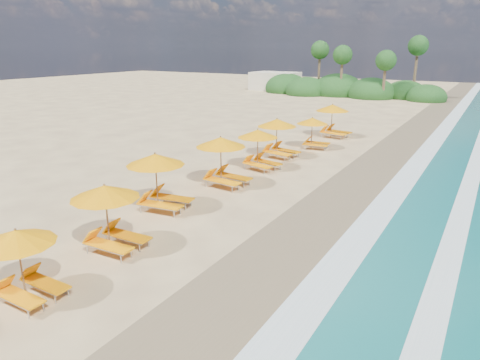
% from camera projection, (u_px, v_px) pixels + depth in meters
% --- Properties ---
extents(ground, '(160.00, 160.00, 0.00)m').
position_uv_depth(ground, '(240.00, 206.00, 19.17)').
color(ground, '#DCC281').
rests_on(ground, ground).
extents(wet_sand, '(4.00, 160.00, 0.01)m').
position_uv_depth(wet_sand, '(327.00, 224.00, 17.22)').
color(wet_sand, '#7D694A').
rests_on(wet_sand, ground).
extents(surf_foam, '(4.00, 160.00, 0.01)m').
position_uv_depth(surf_foam, '(397.00, 238.00, 15.90)').
color(surf_foam, white).
rests_on(surf_foam, ground).
extents(station_2, '(2.25, 2.07, 2.10)m').
position_uv_depth(station_2, '(24.00, 260.00, 11.82)').
color(station_2, olive).
rests_on(station_2, ground).
extents(station_3, '(2.61, 2.42, 2.36)m').
position_uv_depth(station_3, '(111.00, 213.00, 14.74)').
color(station_3, olive).
rests_on(station_3, ground).
extents(station_4, '(2.96, 2.82, 2.51)m').
position_uv_depth(station_4, '(160.00, 178.00, 18.40)').
color(station_4, olive).
rests_on(station_4, ground).
extents(station_5, '(2.87, 2.69, 2.53)m').
position_uv_depth(station_5, '(224.00, 158.00, 21.58)').
color(station_5, olive).
rests_on(station_5, ground).
extents(station_6, '(2.87, 2.78, 2.32)m').
position_uv_depth(station_6, '(260.00, 147.00, 24.55)').
color(station_6, olive).
rests_on(station_6, ground).
extents(station_7, '(2.99, 2.87, 2.48)m').
position_uv_depth(station_7, '(279.00, 135.00, 27.19)').
color(station_7, olive).
rests_on(station_7, ground).
extents(station_8, '(2.53, 2.39, 2.16)m').
position_uv_depth(station_8, '(314.00, 131.00, 29.61)').
color(station_8, olive).
rests_on(station_8, ground).
extents(station_9, '(3.04, 2.89, 2.56)m').
position_uv_depth(station_9, '(334.00, 119.00, 33.24)').
color(station_9, olive).
rests_on(station_9, ground).
extents(treeline, '(25.80, 8.80, 9.74)m').
position_uv_depth(treeline, '(344.00, 89.00, 61.12)').
color(treeline, '#163D14').
rests_on(treeline, ground).
extents(beach_building, '(7.00, 5.00, 2.80)m').
position_uv_depth(beach_building, '(275.00, 81.00, 68.92)').
color(beach_building, beige).
rests_on(beach_building, ground).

